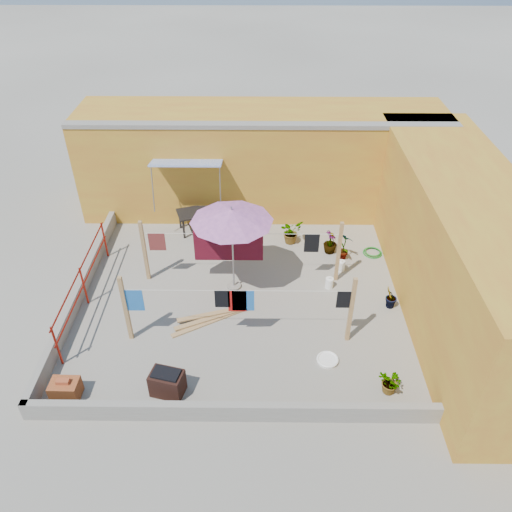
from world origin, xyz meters
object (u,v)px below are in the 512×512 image
Objects in this scene: water_jug_a at (329,283)px; plant_back_a at (291,232)px; patio_umbrella at (232,216)px; white_basin at (328,360)px; green_hose at (373,252)px; brick_stack at (66,389)px; brazier at (167,383)px; water_jug_b at (341,266)px; outdoor_table at (201,213)px.

plant_back_a is (-0.91, 2.09, 0.21)m from water_jug_a.
patio_umbrella is 4.96× the size of white_basin.
water_jug_a reaches higher than green_hose.
white_basin is 4.42m from green_hose.
brick_stack is 0.82× the size of plant_back_a.
brazier is at bearing -165.57° from white_basin.
water_jug_a is 2.29m from plant_back_a.
white_basin is 4.69m from plant_back_a.
green_hose is (1.72, 4.07, -0.01)m from white_basin.
water_jug_b is (2.89, 0.75, -2.03)m from patio_umbrella.
water_jug_b is (0.40, 0.74, 0.00)m from water_jug_a.
patio_umbrella is 3.34m from outdoor_table.
outdoor_table is at bearing 142.63° from water_jug_a.
brick_stack is (-2.18, -6.27, -0.39)m from outdoor_table.
plant_back_a is (2.66, -0.64, -0.25)m from outdoor_table.
water_jug_a is 0.98× the size of water_jug_b.
brick_stack is 1.06× the size of green_hose.
outdoor_table is at bearing 166.39° from green_hose.
water_jug_a is at bearing -132.85° from green_hose.
brazier is 2.23× the size of water_jug_b.
brazier is 1.07× the size of plant_back_a.
patio_umbrella is 7.20× the size of water_jug_b.
white_basin is (5.45, 1.00, -0.17)m from brick_stack.
brazier is 6.17m from plant_back_a.
brick_stack is 1.75× the size of water_jug_a.
brazier reaches higher than water_jug_a.
white_basin is at bearing -49.32° from patio_umbrella.
water_jug_b is at bearing 14.54° from patio_umbrella.
outdoor_table is at bearing 88.91° from brazier.
outdoor_table is 4.52m from water_jug_a.
plant_back_a reaches higher than brick_stack.
water_jug_a is at bearing 31.64° from brick_stack.
patio_umbrella reaches higher than plant_back_a.
plant_back_a is at bearing 53.06° from patio_umbrella.
brazier is (2.06, 0.13, 0.08)m from brick_stack.
brick_stack is at bearing -169.63° from white_basin.
patio_umbrella is 1.54× the size of outdoor_table.
water_jug_a is at bearing -66.45° from plant_back_a.
brick_stack is 8.78m from green_hose.
brick_stack is at bearing -144.73° from green_hose.
brazier is 1.38× the size of green_hose.
plant_back_a is (4.84, 5.63, 0.14)m from brick_stack.
patio_umbrella is 4.08m from brazier.
patio_umbrella reaches higher than water_jug_a.
plant_back_a is at bearing 113.55° from water_jug_a.
water_jug_b is 1.29m from green_hose.
outdoor_table reaches higher than green_hose.
water_jug_a is 0.61× the size of green_hose.
outdoor_table reaches higher than brick_stack.
green_hose is (4.99, -1.21, -0.56)m from outdoor_table.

